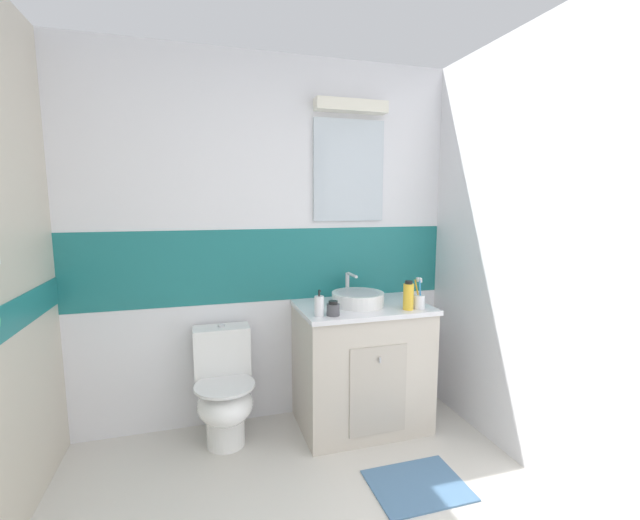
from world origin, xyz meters
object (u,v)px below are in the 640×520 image
Objects in this scene: sink_basin at (358,298)px; toothbrush_cup at (419,301)px; toilet at (224,391)px; shampoo_bottle_tall at (408,296)px; soap_dispenser at (319,306)px; hair_gel_jar at (333,309)px.

toothbrush_cup is at bearing -29.66° from sink_basin.
toothbrush_cup is at bearing -10.97° from toilet.
toilet is 1.31m from shampoo_bottle_tall.
toothbrush_cup reaches higher than shampoo_bottle_tall.
soap_dispenser is at bearing 179.82° from toothbrush_cup.
sink_basin is 4.29× the size of hair_gel_jar.
sink_basin is 0.53× the size of toilet.
toothbrush_cup is (1.23, -0.24, 0.56)m from toilet.
soap_dispenser is at bearing 175.47° from hair_gel_jar.
soap_dispenser reaches higher than hair_gel_jar.
soap_dispenser is 0.59m from shampoo_bottle_tall.
hair_gel_jar is at bearing -20.64° from toilet.
hair_gel_jar is 0.51m from shampoo_bottle_tall.
shampoo_bottle_tall reaches higher than toilet.
sink_basin is at bearing 150.34° from toothbrush_cup.
toothbrush_cup is 1.25× the size of soap_dispenser.
sink_basin reaches higher than toilet.
hair_gel_jar is at bearing 179.93° from shampoo_bottle_tall.
sink_basin is 0.40m from toothbrush_cup.
hair_gel_jar reaches higher than toilet.
toothbrush_cup is at bearing 3.88° from shampoo_bottle_tall.
hair_gel_jar is at bearing -179.54° from toothbrush_cup.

